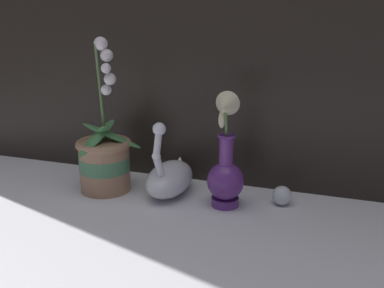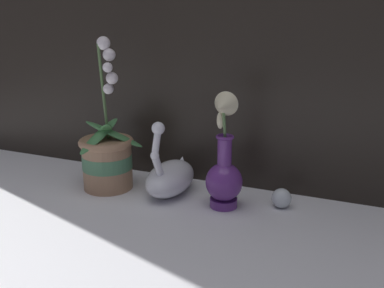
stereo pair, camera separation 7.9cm
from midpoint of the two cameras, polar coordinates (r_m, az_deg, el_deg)
The scene contains 5 objects.
ground_plane at distance 1.13m, azimuth -0.95°, elevation -8.88°, with size 2.80×2.80×0.00m, color white.
orchid_potted_plant at distance 1.28m, azimuth -8.99°, elevation -1.51°, with size 0.19×0.19×0.42m.
swan_figurine at distance 1.24m, azimuth -0.91°, elevation -4.10°, with size 0.11×0.21×0.22m.
blue_vase at distance 1.14m, azimuth 6.05°, elevation -3.28°, with size 0.10×0.10×0.30m.
glass_sphere at distance 1.19m, azimuth 13.18°, elevation -6.73°, with size 0.05×0.05×0.05m.
Camera 2 is at (0.45, -0.92, 0.49)m, focal length 42.00 mm.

